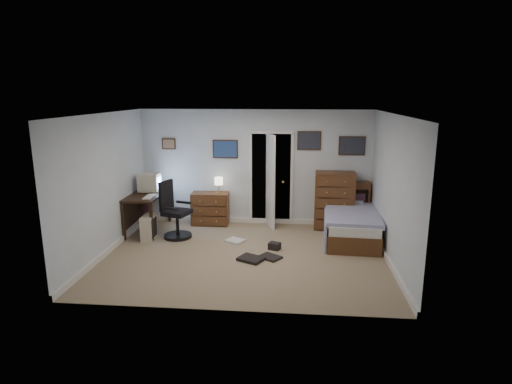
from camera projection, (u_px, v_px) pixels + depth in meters
floor at (245, 256)px, 7.66m from camera, size 5.00×4.00×0.02m
computer_desk at (143, 202)px, 8.93m from camera, size 0.68×1.41×0.81m
crt_monitor at (150, 182)px, 8.98m from camera, size 0.43×0.40×0.39m
keyboard at (149, 197)px, 8.52m from camera, size 0.17×0.43×0.03m
pc_tower at (149, 227)px, 8.46m from camera, size 0.23×0.46×0.48m
office_chair at (174, 216)px, 8.53m from camera, size 0.69×0.69×1.15m
media_stack at (148, 207)px, 9.31m from camera, size 0.17×0.17×0.82m
low_dresser at (210, 209)px, 9.39m from camera, size 0.82×0.43×0.71m
table_lamp at (219, 182)px, 9.23m from camera, size 0.18×0.18×0.35m
doorway at (272, 177)px, 9.60m from camera, size 0.96×1.12×2.05m
tall_dresser at (334, 200)px, 9.07m from camera, size 0.85×0.53×1.22m
headboard_bookcase at (343, 203)px, 9.18m from camera, size 1.13×0.33×1.00m
bed at (351, 224)px, 8.48m from camera, size 1.13×1.98×0.63m
wall_posters at (282, 145)px, 9.13m from camera, size 4.38×0.04×0.60m
floor_clutter at (256, 252)px, 7.75m from camera, size 1.16×1.34×0.13m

